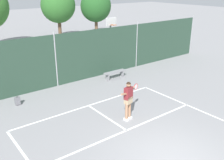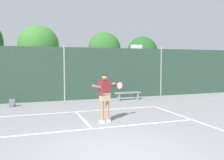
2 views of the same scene
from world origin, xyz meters
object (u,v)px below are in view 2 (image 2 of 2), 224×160
at_px(tennis_player, 105,93).
at_px(courtside_bench, 128,94).
at_px(basketball_hoop, 136,62).
at_px(backpack_grey, 12,103).
at_px(tennis_ball, 125,108).

bearing_deg(tennis_player, courtside_bench, 58.26).
relative_size(tennis_player, courtside_bench, 1.16).
distance_m(basketball_hoop, courtside_bench, 3.93).
bearing_deg(basketball_hoop, backpack_grey, -160.62).
bearing_deg(tennis_ball, basketball_hoop, 60.31).
distance_m(tennis_ball, backpack_grey, 5.80).
relative_size(basketball_hoop, backpack_grey, 7.67).
bearing_deg(backpack_grey, tennis_player, -52.76).
height_order(tennis_player, backpack_grey, tennis_player).
height_order(basketball_hoop, tennis_player, basketball_hoop).
xyz_separation_m(basketball_hoop, tennis_player, (-4.77, -7.58, -1.20)).
xyz_separation_m(tennis_player, backpack_grey, (-3.54, 4.65, -0.92)).
bearing_deg(tennis_player, backpack_grey, 127.24).
bearing_deg(backpack_grey, tennis_ball, -23.91).
relative_size(tennis_ball, courtside_bench, 0.04).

